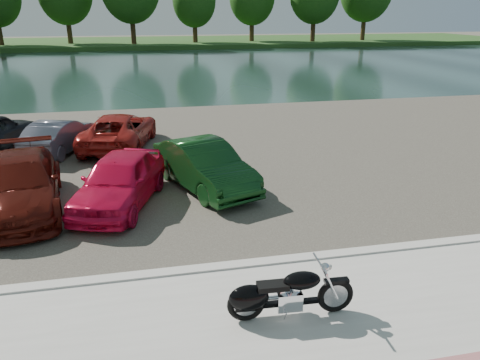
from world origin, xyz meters
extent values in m
plane|color=#595447|center=(0.00, 0.00, 0.00)|extent=(200.00, 200.00, 0.00)
cube|color=#B9B6AF|center=(0.00, -1.00, 0.05)|extent=(60.00, 6.00, 0.10)
cube|color=#B9B6AF|center=(0.00, 2.00, 0.07)|extent=(60.00, 0.30, 0.14)
cube|color=#3F3A33|center=(0.00, 11.00, 0.02)|extent=(60.00, 18.00, 0.04)
cube|color=#1B312C|center=(0.00, 40.00, 0.00)|extent=(120.00, 40.00, 0.00)
cube|color=#264D1B|center=(0.00, 72.00, 0.30)|extent=(120.00, 24.00, 0.60)
cylinder|color=#372614|center=(-12.00, 67.40, 3.30)|extent=(0.70, 0.70, 5.40)
cylinder|color=#372614|center=(-3.00, 64.60, 3.52)|extent=(0.70, 0.70, 5.85)
cylinder|color=#372614|center=(6.00, 66.00, 2.85)|extent=(0.70, 0.70, 4.50)
ellipsoid|color=#11380F|center=(6.00, 66.00, 6.45)|extent=(6.30, 6.30, 7.56)
cylinder|color=#372614|center=(15.00, 67.40, 3.08)|extent=(0.70, 0.70, 4.95)
cylinder|color=#372614|center=(24.00, 64.60, 3.30)|extent=(0.70, 0.70, 5.40)
cylinder|color=#372614|center=(33.00, 66.00, 3.52)|extent=(0.70, 0.70, 5.85)
torus|color=black|center=(0.58, 0.02, 0.44)|extent=(0.69, 0.15, 0.68)
torus|color=black|center=(-1.07, 0.10, 0.44)|extent=(0.69, 0.15, 0.68)
cylinder|color=#B2B2B7|center=(0.58, 0.02, 0.44)|extent=(0.46, 0.08, 0.46)
cylinder|color=#B2B2B7|center=(-1.07, 0.10, 0.44)|extent=(0.46, 0.08, 0.46)
cylinder|color=silver|center=(0.43, -0.08, 0.74)|extent=(0.33, 0.07, 0.63)
cylinder|color=silver|center=(0.44, 0.12, 0.74)|extent=(0.33, 0.07, 0.63)
cylinder|color=silver|center=(0.25, 0.03, 1.13)|extent=(0.07, 0.75, 0.04)
sphere|color=silver|center=(0.35, 0.03, 1.05)|extent=(0.17, 0.17, 0.16)
sphere|color=silver|center=(0.42, 0.02, 1.05)|extent=(0.12, 0.12, 0.11)
cube|color=black|center=(0.58, 0.02, 0.75)|extent=(0.46, 0.16, 0.06)
cube|color=black|center=(-0.25, 0.06, 0.38)|extent=(1.20, 0.16, 0.08)
cube|color=silver|center=(-0.30, 0.06, 0.45)|extent=(0.47, 0.34, 0.34)
cylinder|color=silver|center=(-0.20, 0.05, 0.65)|extent=(0.25, 0.19, 0.27)
cylinder|color=silver|center=(-0.40, 0.06, 0.65)|extent=(0.25, 0.19, 0.27)
ellipsoid|color=black|center=(-0.07, 0.05, 0.82)|extent=(0.70, 0.39, 0.32)
cube|color=black|center=(-0.60, 0.07, 0.76)|extent=(0.56, 0.31, 0.10)
ellipsoid|color=black|center=(-1.02, 0.09, 0.56)|extent=(0.74, 0.37, 0.50)
cube|color=black|center=(-1.07, 0.10, 0.49)|extent=(0.41, 0.20, 0.30)
cylinder|color=silver|center=(-0.59, 0.23, 0.32)|extent=(1.10, 0.14, 0.09)
cylinder|color=silver|center=(-0.59, 0.23, 0.40)|extent=(1.10, 0.14, 0.09)
cylinder|color=#B2B2B7|center=(-0.41, -0.12, 0.23)|extent=(0.03, 0.14, 0.22)
imported|color=#4D110B|center=(-6.07, 6.33, 0.79)|extent=(2.82, 5.40, 1.49)
imported|color=red|center=(-3.38, 6.12, 0.78)|extent=(3.02, 4.70, 1.49)
imported|color=#0F3914|center=(-0.85, 6.94, 0.77)|extent=(3.03, 4.72, 1.47)
imported|color=slate|center=(-5.85, 12.04, 0.69)|extent=(2.59, 4.17, 1.30)
imported|color=#A4201B|center=(-3.57, 12.27, 0.73)|extent=(3.32, 5.33, 1.38)
camera|label=1|loc=(-2.63, -6.72, 5.34)|focal=35.00mm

